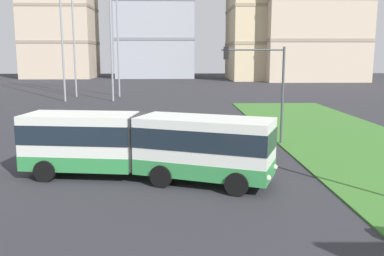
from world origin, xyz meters
The scene contains 4 objects.
articulated_bus centered at (-1.89, 14.44, 1.65)m, with size 11.90×5.46×3.00m.
car_white_van centered at (-6.04, 21.81, 0.75)m, with size 4.55×2.34×1.58m.
traffic_light_far_right centered at (5.09, 22.00, 4.30)m, with size 4.06×0.28×6.27m.
apartment_tower_westcentre centered at (-5.84, 107.37, 18.54)m, with size 19.64×17.03×37.03m.
Camera 1 is at (-0.39, -4.69, 5.74)m, focal length 39.34 mm.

